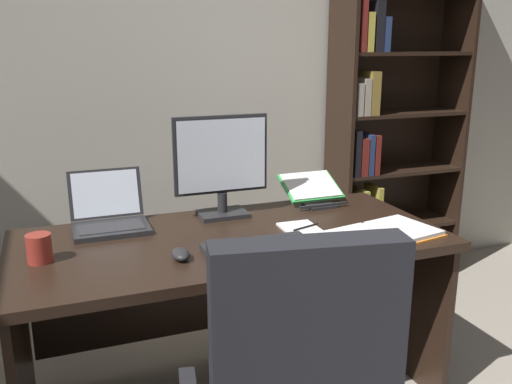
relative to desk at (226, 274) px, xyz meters
The scene contains 12 objects.
wall_back 1.32m from the desk, 82.33° to the left, with size 5.62×0.12×2.71m, color beige.
desk is the anchor object (origin of this frame).
bookshelf 1.60m from the desk, 31.91° to the left, with size 0.86×0.32×2.20m.
monitor 0.48m from the desk, 76.23° to the left, with size 0.43×0.16×0.46m.
laptop 0.56m from the desk, 155.99° to the left, with size 0.31×0.30×0.23m.
keyboard 0.34m from the desk, 79.33° to the right, with size 0.42×0.15×0.02m, color #232326.
computer_mouse 0.42m from the desk, 134.39° to the right, with size 0.06×0.10×0.04m, color #232326.
reading_stand_with_book 0.65m from the desk, 25.47° to the left, with size 0.28×0.27×0.13m.
open_binder 0.69m from the desk, 27.72° to the right, with size 0.49×0.36×0.02m.
notepad 0.38m from the desk, 22.32° to the right, with size 0.15×0.21×0.01m, color white.
pen 0.40m from the desk, 21.05° to the right, with size 0.01×0.01×0.14m, color black.
coffee_mug 0.78m from the desk, behind, with size 0.09×0.09×0.10m, color maroon.
Camera 1 is at (-0.79, -0.82, 1.51)m, focal length 38.29 mm.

